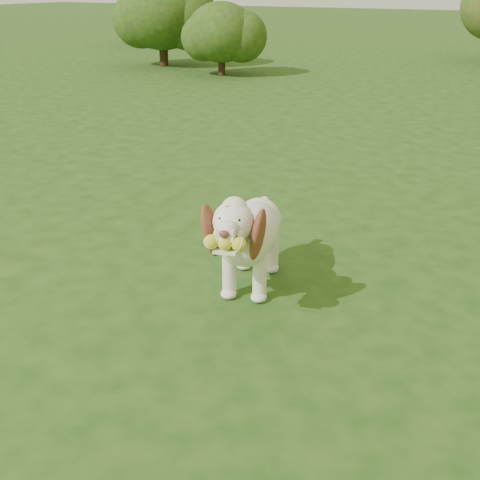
% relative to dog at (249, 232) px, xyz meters
% --- Properties ---
extents(ground, '(80.00, 80.00, 0.00)m').
position_rel_dog_xyz_m(ground, '(0.37, -0.09, -0.39)').
color(ground, '#1C4112').
rests_on(ground, ground).
extents(dog, '(0.56, 1.11, 0.73)m').
position_rel_dog_xyz_m(dog, '(0.00, 0.00, 0.00)').
color(dog, white).
rests_on(dog, ground).
extents(shrub_a, '(1.36, 1.36, 1.41)m').
position_rel_dog_xyz_m(shrub_a, '(-4.71, 7.83, 0.44)').
color(shrub_a, '#382314').
rests_on(shrub_a, ground).
extents(shrub_e, '(1.84, 1.84, 1.91)m').
position_rel_dog_xyz_m(shrub_e, '(-6.56, 8.46, 0.74)').
color(shrub_e, '#382314').
rests_on(shrub_e, ground).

